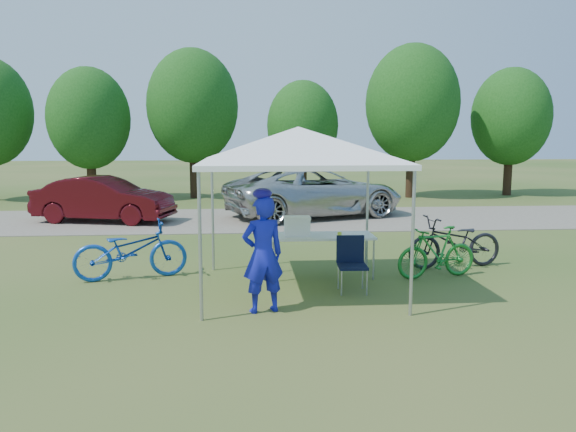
# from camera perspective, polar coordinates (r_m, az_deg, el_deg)

# --- Properties ---
(ground) EXTENTS (100.00, 100.00, 0.00)m
(ground) POSITION_cam_1_polar(r_m,az_deg,el_deg) (9.59, 1.00, -7.46)
(ground) COLOR #2D5119
(ground) RESTS_ON ground
(gravel_strip) EXTENTS (24.00, 5.00, 0.02)m
(gravel_strip) POSITION_cam_1_polar(r_m,az_deg,el_deg) (17.41, -1.43, -0.32)
(gravel_strip) COLOR gray
(gravel_strip) RESTS_ON ground
(canopy) EXTENTS (4.53, 4.53, 3.00)m
(canopy) POSITION_cam_1_polar(r_m,az_deg,el_deg) (9.23, 1.04, 8.59)
(canopy) COLOR #A5A5AA
(canopy) RESTS_ON ground
(treeline) EXTENTS (24.89, 4.28, 6.30)m
(treeline) POSITION_cam_1_polar(r_m,az_deg,el_deg) (23.27, -2.96, 10.53)
(treeline) COLOR #382314
(treeline) RESTS_ON ground
(folding_table) EXTENTS (1.88, 0.79, 0.77)m
(folding_table) POSITION_cam_1_polar(r_m,az_deg,el_deg) (10.34, 3.49, -2.17)
(folding_table) COLOR white
(folding_table) RESTS_ON ground
(folding_chair) EXTENTS (0.48, 0.50, 0.92)m
(folding_chair) POSITION_cam_1_polar(r_m,az_deg,el_deg) (9.47, 6.46, -4.33)
(folding_chair) COLOR black
(folding_chair) RESTS_ON ground
(cooler) EXTENTS (0.48, 0.33, 0.35)m
(cooler) POSITION_cam_1_polar(r_m,az_deg,el_deg) (10.25, 0.92, -1.00)
(cooler) COLOR white
(cooler) RESTS_ON folding_table
(ice_cream_cup) EXTENTS (0.08, 0.08, 0.06)m
(ice_cream_cup) POSITION_cam_1_polar(r_m,az_deg,el_deg) (10.32, 5.26, -1.79)
(ice_cream_cup) COLOR #CFDE34
(ice_cream_cup) RESTS_ON folding_table
(cyclist) EXTENTS (0.72, 0.58, 1.72)m
(cyclist) POSITION_cam_1_polar(r_m,az_deg,el_deg) (8.22, -2.58, -3.94)
(cyclist) COLOR #171DBB
(cyclist) RESTS_ON ground
(bike_blue) EXTENTS (2.12, 1.21, 1.06)m
(bike_blue) POSITION_cam_1_polar(r_m,az_deg,el_deg) (10.56, -15.68, -3.37)
(bike_blue) COLOR #1345AB
(bike_blue) RESTS_ON ground
(bike_green) EXTENTS (1.64, 0.80, 0.95)m
(bike_green) POSITION_cam_1_polar(r_m,az_deg,el_deg) (10.60, 14.87, -3.58)
(bike_green) COLOR #1A7727
(bike_green) RESTS_ON ground
(bike_dark) EXTENTS (2.06, 1.01, 1.04)m
(bike_dark) POSITION_cam_1_polar(r_m,az_deg,el_deg) (11.48, 16.64, -2.54)
(bike_dark) COLOR black
(bike_dark) RESTS_ON ground
(minivan) EXTENTS (6.25, 4.42, 1.58)m
(minivan) POSITION_cam_1_polar(r_m,az_deg,el_deg) (17.84, 2.76, 2.48)
(minivan) COLOR beige
(minivan) RESTS_ON gravel_strip
(sedan) EXTENTS (4.32, 2.36, 1.35)m
(sedan) POSITION_cam_1_polar(r_m,az_deg,el_deg) (17.64, -18.22, 1.63)
(sedan) COLOR #440B10
(sedan) RESTS_ON gravel_strip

